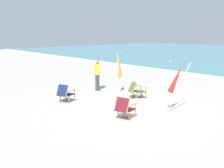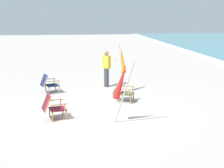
{
  "view_description": "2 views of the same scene",
  "coord_description": "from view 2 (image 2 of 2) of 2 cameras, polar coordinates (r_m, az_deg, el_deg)",
  "views": [
    {
      "loc": [
        7.23,
        -7.56,
        3.07
      ],
      "look_at": [
        -1.34,
        0.13,
        0.77
      ],
      "focal_mm": 42.0,
      "sensor_mm": 36.0,
      "label": 1
    },
    {
      "loc": [
        10.31,
        -0.54,
        3.23
      ],
      "look_at": [
        -0.71,
        0.85,
        0.73
      ],
      "focal_mm": 50.0,
      "sensor_mm": 36.0,
      "label": 2
    }
  ],
  "objects": [
    {
      "name": "ground_plane",
      "position": [
        10.82,
        -4.03,
        -4.73
      ],
      "size": [
        80.0,
        80.0,
        0.0
      ],
      "primitive_type": "plane",
      "color": "#B2AAA0"
    },
    {
      "name": "beach_chair_back_left",
      "position": [
        11.69,
        1.88,
        -1.21
      ],
      "size": [
        0.83,
        0.92,
        0.79
      ],
      "color": "#515B33",
      "rests_on": "ground"
    },
    {
      "name": "beach_chair_front_right",
      "position": [
        9.91,
        -10.83,
        -3.99
      ],
      "size": [
        0.74,
        0.83,
        0.8
      ],
      "color": "maroon",
      "rests_on": "ground"
    },
    {
      "name": "beach_chair_far_center",
      "position": [
        13.21,
        -11.53,
        0.18
      ],
      "size": [
        0.79,
        0.86,
        0.81
      ],
      "color": "#19234C",
      "rests_on": "ground"
    },
    {
      "name": "umbrella_furled_orange",
      "position": [
        12.91,
        1.87,
        4.47
      ],
      "size": [
        0.24,
        0.35,
        2.12
      ],
      "color": "#B7B2A8",
      "rests_on": "ground"
    },
    {
      "name": "umbrella_furled_red",
      "position": [
        9.07,
        1.71,
        0.41
      ],
      "size": [
        0.74,
        0.61,
        2.0
      ],
      "color": "#B7B2A8",
      "rests_on": "ground"
    },
    {
      "name": "person_near_chairs",
      "position": [
        14.0,
        -1.03,
        2.85
      ],
      "size": [
        0.38,
        0.39,
        1.63
      ],
      "color": "#383842",
      "rests_on": "ground"
    }
  ]
}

